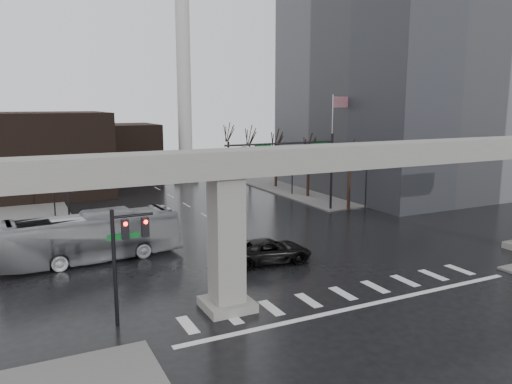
% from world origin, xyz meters
% --- Properties ---
extents(ground, '(160.00, 160.00, 0.00)m').
position_xyz_m(ground, '(0.00, 0.00, 0.00)').
color(ground, black).
rests_on(ground, ground).
extents(sidewalk_ne, '(28.00, 36.00, 0.15)m').
position_xyz_m(sidewalk_ne, '(26.00, 36.00, 0.07)').
color(sidewalk_ne, '#64615F').
rests_on(sidewalk_ne, ground).
extents(elevated_guideway, '(48.00, 2.60, 8.70)m').
position_xyz_m(elevated_guideway, '(1.26, 0.00, 6.88)').
color(elevated_guideway, gray).
rests_on(elevated_guideway, ground).
extents(office_tower, '(22.00, 26.00, 42.00)m').
position_xyz_m(office_tower, '(28.00, 26.00, 21.00)').
color(office_tower, '#5E5E63').
rests_on(office_tower, ground).
extents(building_far_left, '(16.00, 14.00, 10.00)m').
position_xyz_m(building_far_left, '(-14.00, 42.00, 5.00)').
color(building_far_left, black).
rests_on(building_far_left, ground).
extents(building_far_mid, '(10.00, 10.00, 8.00)m').
position_xyz_m(building_far_mid, '(-2.00, 52.00, 4.00)').
color(building_far_mid, black).
rests_on(building_far_mid, ground).
extents(smokestack, '(3.60, 3.60, 30.00)m').
position_xyz_m(smokestack, '(6.00, 46.00, 13.35)').
color(smokestack, beige).
rests_on(smokestack, ground).
extents(signal_mast_arm, '(12.12, 0.43, 8.00)m').
position_xyz_m(signal_mast_arm, '(8.99, 18.80, 5.83)').
color(signal_mast_arm, black).
rests_on(signal_mast_arm, ground).
extents(signal_left_pole, '(2.30, 0.30, 6.00)m').
position_xyz_m(signal_left_pole, '(-12.25, 0.50, 4.07)').
color(signal_left_pole, black).
rests_on(signal_left_pole, ground).
extents(flagpole_assembly, '(2.06, 0.12, 12.00)m').
position_xyz_m(flagpole_assembly, '(15.29, 22.00, 7.53)').
color(flagpole_assembly, silver).
rests_on(flagpole_assembly, ground).
extents(lamp_right_0, '(1.22, 0.32, 5.11)m').
position_xyz_m(lamp_right_0, '(13.50, 14.00, 3.47)').
color(lamp_right_0, black).
rests_on(lamp_right_0, ground).
extents(lamp_right_1, '(1.22, 0.32, 5.11)m').
position_xyz_m(lamp_right_1, '(13.50, 28.00, 3.47)').
color(lamp_right_1, black).
rests_on(lamp_right_1, ground).
extents(lamp_right_2, '(1.22, 0.32, 5.11)m').
position_xyz_m(lamp_right_2, '(13.50, 42.00, 3.47)').
color(lamp_right_2, black).
rests_on(lamp_right_2, ground).
extents(lamp_left_0, '(1.22, 0.32, 5.11)m').
position_xyz_m(lamp_left_0, '(-13.50, 14.00, 3.47)').
color(lamp_left_0, black).
rests_on(lamp_left_0, ground).
extents(lamp_left_1, '(1.22, 0.32, 5.11)m').
position_xyz_m(lamp_left_1, '(-13.50, 28.00, 3.47)').
color(lamp_left_1, black).
rests_on(lamp_left_1, ground).
extents(lamp_left_2, '(1.22, 0.32, 5.11)m').
position_xyz_m(lamp_left_2, '(-13.50, 42.00, 3.47)').
color(lamp_left_2, black).
rests_on(lamp_left_2, ground).
extents(tree_right_0, '(1.09, 1.58, 7.50)m').
position_xyz_m(tree_right_0, '(14.53, 18.02, 2.79)').
color(tree_right_0, black).
rests_on(tree_right_0, ground).
extents(tree_right_1, '(1.09, 1.61, 7.67)m').
position_xyz_m(tree_right_1, '(14.53, 26.02, 2.85)').
color(tree_right_1, black).
rests_on(tree_right_1, ground).
extents(tree_right_2, '(1.10, 1.63, 7.85)m').
position_xyz_m(tree_right_2, '(14.53, 34.02, 2.91)').
color(tree_right_2, black).
rests_on(tree_right_2, ground).
extents(tree_right_3, '(1.11, 1.66, 8.02)m').
position_xyz_m(tree_right_3, '(14.53, 42.02, 2.98)').
color(tree_right_3, black).
rests_on(tree_right_3, ground).
extents(tree_right_4, '(1.12, 1.69, 8.19)m').
position_xyz_m(tree_right_4, '(14.53, 50.02, 3.04)').
color(tree_right_4, black).
rests_on(tree_right_4, ground).
extents(pickup_truck, '(6.36, 3.49, 1.69)m').
position_xyz_m(pickup_truck, '(-1.22, 6.09, 0.84)').
color(pickup_truck, black).
rests_on(pickup_truck, ground).
extents(city_bus, '(12.73, 3.86, 3.50)m').
position_xyz_m(city_bus, '(-12.31, 12.00, 1.75)').
color(city_bus, '#9D9EA2').
rests_on(city_bus, ground).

